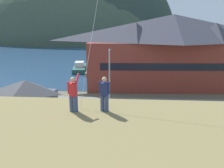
{
  "coord_description": "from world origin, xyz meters",
  "views": [
    {
      "loc": [
        2.69,
        -18.74,
        11.23
      ],
      "look_at": [
        0.81,
        9.0,
        3.76
      ],
      "focal_mm": 38.6,
      "sensor_mm": 36.0,
      "label": 1
    }
  ],
  "objects_px": {
    "parked_car_front_row_red": "(120,113)",
    "parked_car_front_row_silver": "(108,140)",
    "parked_car_corner_spot": "(217,140)",
    "parked_car_mid_row_center": "(56,138)",
    "parked_car_mid_row_near": "(162,143)",
    "parked_car_lone_by_shed": "(198,111)",
    "person_companion": "(104,93)",
    "moored_boat_wharfside": "(80,68)",
    "person_kite_flyer": "(73,93)",
    "harbor_lodge": "(172,49)",
    "storage_shed_near_lot": "(27,100)",
    "wharf_dock": "(97,68)",
    "parking_light_pole": "(109,75)"
  },
  "relations": [
    {
      "from": "wharf_dock",
      "to": "parked_car_front_row_red",
      "type": "bearing_deg",
      "value": -77.63
    },
    {
      "from": "parked_car_lone_by_shed",
      "to": "person_kite_flyer",
      "type": "distance_m",
      "value": 19.92
    },
    {
      "from": "parked_car_mid_row_near",
      "to": "parked_car_mid_row_center",
      "type": "relative_size",
      "value": 0.98
    },
    {
      "from": "parked_car_corner_spot",
      "to": "parked_car_mid_row_near",
      "type": "height_order",
      "value": "same"
    },
    {
      "from": "parked_car_mid_row_near",
      "to": "person_companion",
      "type": "xyz_separation_m",
      "value": [
        -4.12,
        -7.49,
        6.71
      ]
    },
    {
      "from": "parked_car_front_row_red",
      "to": "parked_car_front_row_silver",
      "type": "relative_size",
      "value": 0.98
    },
    {
      "from": "parked_car_corner_spot",
      "to": "person_kite_flyer",
      "type": "distance_m",
      "value": 15.13
    },
    {
      "from": "wharf_dock",
      "to": "parking_light_pole",
      "type": "height_order",
      "value": "parking_light_pole"
    },
    {
      "from": "parked_car_mid_row_near",
      "to": "parking_light_pole",
      "type": "distance_m",
      "value": 12.37
    },
    {
      "from": "parked_car_front_row_silver",
      "to": "person_companion",
      "type": "bearing_deg",
      "value": -86.34
    },
    {
      "from": "parked_car_front_row_red",
      "to": "parked_car_lone_by_shed",
      "type": "bearing_deg",
      "value": 6.31
    },
    {
      "from": "harbor_lodge",
      "to": "parked_car_corner_spot",
      "type": "xyz_separation_m",
      "value": [
        0.49,
        -21.49,
        -5.32
      ]
    },
    {
      "from": "person_companion",
      "to": "storage_shed_near_lot",
      "type": "bearing_deg",
      "value": 126.33
    },
    {
      "from": "parked_car_corner_spot",
      "to": "parked_car_lone_by_shed",
      "type": "height_order",
      "value": "same"
    },
    {
      "from": "parked_car_corner_spot",
      "to": "parked_car_mid_row_near",
      "type": "xyz_separation_m",
      "value": [
        -4.87,
        -0.95,
        0.0
      ]
    },
    {
      "from": "parked_car_corner_spot",
      "to": "parked_car_mid_row_center",
      "type": "distance_m",
      "value": 14.13
    },
    {
      "from": "parked_car_lone_by_shed",
      "to": "person_kite_flyer",
      "type": "relative_size",
      "value": 2.28
    },
    {
      "from": "wharf_dock",
      "to": "parked_car_front_row_red",
      "type": "distance_m",
      "value": 29.65
    },
    {
      "from": "storage_shed_near_lot",
      "to": "parked_car_front_row_silver",
      "type": "xyz_separation_m",
      "value": [
        9.68,
        -6.08,
        -1.42
      ]
    },
    {
      "from": "harbor_lodge",
      "to": "person_kite_flyer",
      "type": "bearing_deg",
      "value": -108.39
    },
    {
      "from": "storage_shed_near_lot",
      "to": "parked_car_lone_by_shed",
      "type": "relative_size",
      "value": 1.56
    },
    {
      "from": "parked_car_mid_row_center",
      "to": "parking_light_pole",
      "type": "distance_m",
      "value": 11.62
    },
    {
      "from": "parked_car_lone_by_shed",
      "to": "parked_car_front_row_silver",
      "type": "distance_m",
      "value": 12.25
    },
    {
      "from": "wharf_dock",
      "to": "person_companion",
      "type": "xyz_separation_m",
      "value": [
        6.01,
        -43.21,
        7.42
      ]
    },
    {
      "from": "harbor_lodge",
      "to": "parking_light_pole",
      "type": "distance_m",
      "value": 15.37
    },
    {
      "from": "moored_boat_wharfside",
      "to": "parked_car_front_row_silver",
      "type": "xyz_separation_m",
      "value": [
        9.22,
        -33.75,
        0.34
      ]
    },
    {
      "from": "moored_boat_wharfside",
      "to": "person_companion",
      "type": "bearing_deg",
      "value": -76.83
    },
    {
      "from": "storage_shed_near_lot",
      "to": "wharf_dock",
      "type": "relative_size",
      "value": 0.44
    },
    {
      "from": "storage_shed_near_lot",
      "to": "moored_boat_wharfside",
      "type": "distance_m",
      "value": 27.74
    },
    {
      "from": "parked_car_lone_by_shed",
      "to": "person_companion",
      "type": "relative_size",
      "value": 2.43
    },
    {
      "from": "parked_car_corner_spot",
      "to": "parked_car_mid_row_center",
      "type": "bearing_deg",
      "value": -177.19
    },
    {
      "from": "parked_car_corner_spot",
      "to": "person_kite_flyer",
      "type": "bearing_deg",
      "value": -140.69
    },
    {
      "from": "parked_car_corner_spot",
      "to": "person_companion",
      "type": "relative_size",
      "value": 2.48
    },
    {
      "from": "moored_boat_wharfside",
      "to": "wharf_dock",
      "type": "bearing_deg",
      "value": 24.63
    },
    {
      "from": "storage_shed_near_lot",
      "to": "parked_car_mid_row_center",
      "type": "height_order",
      "value": "storage_shed_near_lot"
    },
    {
      "from": "parked_car_front_row_red",
      "to": "parking_light_pole",
      "type": "distance_m",
      "value": 5.37
    },
    {
      "from": "moored_boat_wharfside",
      "to": "parked_car_corner_spot",
      "type": "relative_size",
      "value": 2.02
    },
    {
      "from": "parked_car_mid_row_near",
      "to": "parked_car_mid_row_center",
      "type": "distance_m",
      "value": 9.25
    },
    {
      "from": "storage_shed_near_lot",
      "to": "wharf_dock",
      "type": "bearing_deg",
      "value": 81.92
    },
    {
      "from": "parked_car_front_row_red",
      "to": "parked_car_corner_spot",
      "type": "xyz_separation_m",
      "value": [
        8.64,
        -5.82,
        0.0
      ]
    },
    {
      "from": "parked_car_lone_by_shed",
      "to": "person_companion",
      "type": "bearing_deg",
      "value": -121.13
    },
    {
      "from": "wharf_dock",
      "to": "parked_car_lone_by_shed",
      "type": "height_order",
      "value": "parked_car_lone_by_shed"
    },
    {
      "from": "parked_car_corner_spot",
      "to": "person_kite_flyer",
      "type": "xyz_separation_m",
      "value": [
        -10.49,
        -8.59,
        6.72
      ]
    },
    {
      "from": "moored_boat_wharfside",
      "to": "parked_car_mid_row_near",
      "type": "distance_m",
      "value": 36.73
    },
    {
      "from": "parked_car_lone_by_shed",
      "to": "moored_boat_wharfside",
      "type": "bearing_deg",
      "value": 125.76
    },
    {
      "from": "harbor_lodge",
      "to": "parked_car_front_row_silver",
      "type": "bearing_deg",
      "value": -112.08
    },
    {
      "from": "harbor_lodge",
      "to": "parked_car_mid_row_near",
      "type": "bearing_deg",
      "value": -101.04
    },
    {
      "from": "moored_boat_wharfside",
      "to": "parked_car_mid_row_near",
      "type": "height_order",
      "value": "moored_boat_wharfside"
    },
    {
      "from": "wharf_dock",
      "to": "person_companion",
      "type": "height_order",
      "value": "person_companion"
    },
    {
      "from": "wharf_dock",
      "to": "person_kite_flyer",
      "type": "distance_m",
      "value": 44.22
    }
  ]
}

